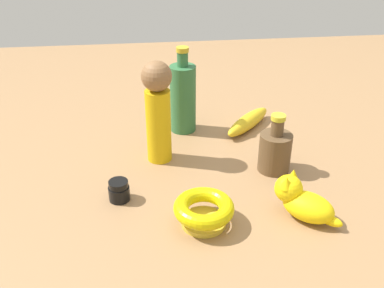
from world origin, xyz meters
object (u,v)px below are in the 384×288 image
person_figure_adult (158,109)px  bowl (201,210)px  bottle_short (275,150)px  bottle_tall (182,97)px  cat_figurine (302,200)px  nail_polish_jar (119,191)px  banana (248,122)px

person_figure_adult → bowl: person_figure_adult is taller
bottle_short → bottle_tall: bottle_tall is taller
bowl → bottle_short: bearing=-137.8°
person_figure_adult → cat_figurine: bearing=136.6°
bowl → bottle_short: size_ratio=0.84×
bowl → cat_figurine: 0.20m
nail_polish_jar → bottle_tall: 0.34m
person_figure_adult → banana: 0.29m
person_figure_adult → bottle_tall: (-0.07, -0.14, -0.04)m
bottle_short → nail_polish_jar: (0.34, 0.07, -0.03)m
bottle_tall → bowl: bearing=89.8°
person_figure_adult → bottle_short: (-0.25, 0.08, -0.08)m
bottle_short → banana: (0.01, -0.20, -0.03)m
bottle_short → bottle_tall: 0.29m
bottle_tall → banana: bearing=175.3°
cat_figurine → bottle_tall: size_ratio=0.53×
bottle_short → cat_figurine: size_ratio=1.15×
cat_figurine → bowl: bearing=0.7°
bottle_short → banana: 0.21m
bowl → bottle_tall: (-0.00, -0.39, 0.06)m
bowl → bottle_tall: size_ratio=0.51×
cat_figurine → bottle_tall: (0.19, -0.39, 0.06)m
bottle_short → cat_figurine: bottle_short is taller
person_figure_adult → bottle_short: person_figure_adult is taller
bowl → nail_polish_jar: size_ratio=2.61×
bottle_short → nail_polish_jar: bottle_short is taller
banana → cat_figurine: (-0.02, 0.37, 0.02)m
person_figure_adult → banana: bearing=-152.2°
banana → bowl: bearing=18.2°
bowl → bottle_short: (-0.19, -0.17, 0.02)m
cat_figurine → bottle_tall: 0.44m
banana → bottle_tall: 0.19m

